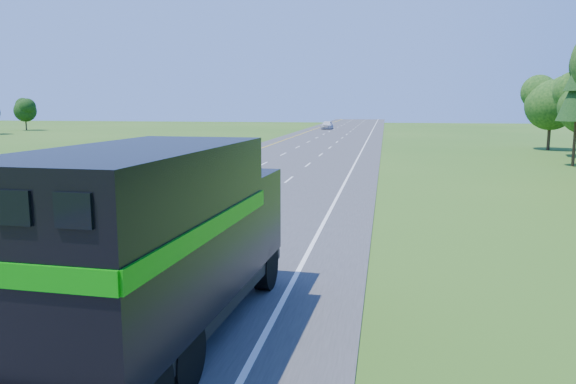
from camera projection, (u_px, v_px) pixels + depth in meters
name	position (u px, v px, depth m)	size (l,w,h in m)	color
road	(292.00, 161.00, 48.25)	(15.00, 260.00, 0.04)	#38383A
lane_markings	(292.00, 161.00, 48.24)	(11.15, 260.00, 0.01)	yellow
horse_truck	(159.00, 239.00, 11.25)	(3.31, 9.35, 4.08)	black
white_suv	(212.00, 162.00, 37.89)	(3.26, 7.07, 1.96)	silver
far_car	(327.00, 125.00, 106.81)	(1.92, 4.77, 1.63)	silver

